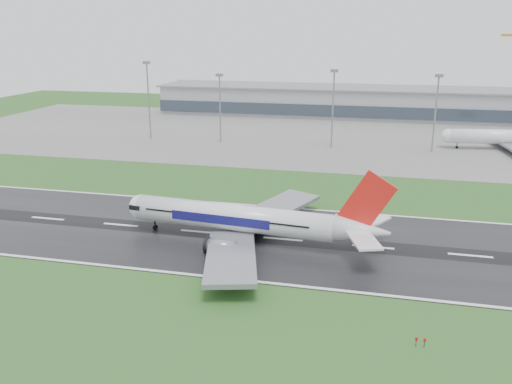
# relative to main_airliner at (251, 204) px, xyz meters

# --- Properties ---
(ground) EXTENTS (520.00, 520.00, 0.00)m
(ground) POSITION_rel_main_airliner_xyz_m (26.75, 3.08, -9.00)
(ground) COLOR #234F1D
(ground) RESTS_ON ground
(runway) EXTENTS (400.00, 45.00, 0.10)m
(runway) POSITION_rel_main_airliner_xyz_m (26.75, 3.08, -8.95)
(runway) COLOR black
(runway) RESTS_ON ground
(apron) EXTENTS (400.00, 130.00, 0.08)m
(apron) POSITION_rel_main_airliner_xyz_m (26.75, 128.08, -8.96)
(apron) COLOR slate
(apron) RESTS_ON ground
(terminal) EXTENTS (240.00, 36.00, 15.00)m
(terminal) POSITION_rel_main_airliner_xyz_m (26.75, 188.08, -1.50)
(terminal) COLOR gray
(terminal) RESTS_ON ground
(main_airliner) EXTENTS (65.25, 62.65, 17.81)m
(main_airliner) POSITION_rel_main_airliner_xyz_m (0.00, 0.00, 0.00)
(main_airliner) COLOR silver
(main_airliner) RESTS_ON runway
(parked_airliner) EXTENTS (60.90, 57.66, 16.02)m
(parked_airliner) POSITION_rel_main_airliner_xyz_m (76.72, 115.27, -0.91)
(parked_airliner) COLOR silver
(parked_airliner) RESTS_ON apron
(floodmast_0) EXTENTS (0.64, 0.64, 31.75)m
(floodmast_0) POSITION_rel_main_airliner_xyz_m (-69.77, 103.08, 6.87)
(floodmast_0) COLOR gray
(floodmast_0) RESTS_ON ground
(floodmast_1) EXTENTS (0.64, 0.64, 27.27)m
(floodmast_1) POSITION_rel_main_airliner_xyz_m (-38.08, 103.08, 4.63)
(floodmast_1) COLOR gray
(floodmast_1) RESTS_ON ground
(floodmast_2) EXTENTS (0.64, 0.64, 29.71)m
(floodmast_2) POSITION_rel_main_airliner_xyz_m (8.41, 103.08, 5.85)
(floodmast_2) COLOR gray
(floodmast_2) RESTS_ON ground
(floodmast_3) EXTENTS (0.64, 0.64, 28.56)m
(floodmast_3) POSITION_rel_main_airliner_xyz_m (47.12, 103.08, 5.28)
(floodmast_3) COLOR gray
(floodmast_3) RESTS_ON ground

